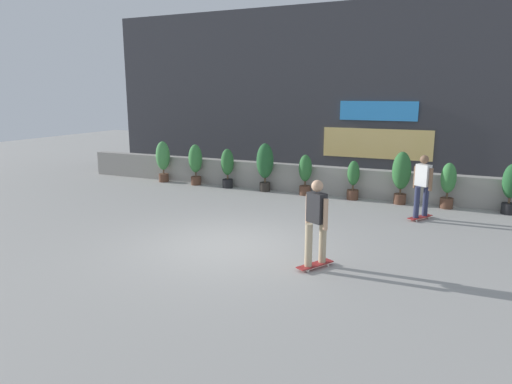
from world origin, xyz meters
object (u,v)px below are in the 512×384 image
potted_plant_6 (401,174)px  potted_plant_5 (353,179)px  potted_plant_2 (227,166)px  potted_plant_3 (265,163)px  potted_plant_1 (195,162)px  potted_plant_7 (448,183)px  skater_by_wall_right (423,184)px  skater_far_left (316,220)px  potted_plant_0 (163,158)px  potted_plant_4 (305,173)px  potted_plant_8 (511,186)px

potted_plant_6 → potted_plant_5: bearing=180.0°
potted_plant_5 → potted_plant_2: bearing=-180.0°
potted_plant_3 → potted_plant_1: bearing=180.0°
potted_plant_2 → potted_plant_7: (7.09, 0.00, -0.03)m
potted_plant_2 → potted_plant_5: bearing=0.0°
potted_plant_1 → potted_plant_3: bearing=0.0°
potted_plant_3 → skater_by_wall_right: (5.11, -1.58, -0.01)m
potted_plant_3 → skater_far_left: bearing=-58.9°
potted_plant_7 → potted_plant_0: bearing=-180.0°
potted_plant_6 → skater_by_wall_right: bearing=-65.4°
potted_plant_4 → potted_plant_6: potted_plant_6 is taller
potted_plant_7 → skater_by_wall_right: size_ratio=0.78×
skater_by_wall_right → skater_far_left: (-1.49, -4.42, 0.00)m
potted_plant_7 → potted_plant_8: size_ratio=0.95×
potted_plant_1 → potted_plant_6: bearing=0.0°
potted_plant_5 → skater_by_wall_right: bearing=-36.4°
skater_far_left → potted_plant_5: bearing=96.2°
potted_plant_2 → potted_plant_8: (8.66, 0.00, 0.02)m
potted_plant_4 → skater_far_left: 6.40m
potted_plant_1 → skater_far_left: size_ratio=0.86×
potted_plant_8 → potted_plant_4: bearing=180.0°
potted_plant_5 → potted_plant_6: size_ratio=0.77×
potted_plant_3 → potted_plant_7: 5.68m
potted_plant_5 → potted_plant_8: potted_plant_8 is taller
potted_plant_3 → potted_plant_8: potted_plant_3 is taller
potted_plant_1 → potted_plant_2: bearing=0.0°
potted_plant_1 → potted_plant_2: (1.29, 0.00, -0.07)m
potted_plant_2 → skater_far_left: bearing=-50.0°
potted_plant_5 → potted_plant_8: 4.28m
potted_plant_7 → potted_plant_1: bearing=-180.0°
potted_plant_6 → potted_plant_4: bearing=180.0°
potted_plant_0 → potted_plant_6: (8.49, 0.00, 0.04)m
potted_plant_0 → potted_plant_1: bearing=0.0°
skater_by_wall_right → potted_plant_4: bearing=156.9°
potted_plant_2 → potted_plant_8: 8.66m
potted_plant_7 → potted_plant_8: bearing=0.0°
potted_plant_4 → potted_plant_5: bearing=0.0°
potted_plant_1 → potted_plant_4: (4.12, 0.00, -0.11)m
potted_plant_1 → potted_plant_8: 9.95m
potted_plant_6 → potted_plant_7: potted_plant_6 is taller
potted_plant_7 → potted_plant_8: potted_plant_8 is taller
potted_plant_1 → potted_plant_3: potted_plant_3 is taller
potted_plant_6 → skater_far_left: skater_far_left is taller
potted_plant_2 → potted_plant_7: bearing=0.0°
potted_plant_0 → potted_plant_8: bearing=0.0°
potted_plant_3 → skater_by_wall_right: 5.34m
potted_plant_0 → potted_plant_3: potted_plant_3 is taller
potted_plant_1 → potted_plant_8: size_ratio=1.05×
potted_plant_8 → skater_by_wall_right: bearing=-143.6°
potted_plant_5 → potted_plant_6: bearing=0.0°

